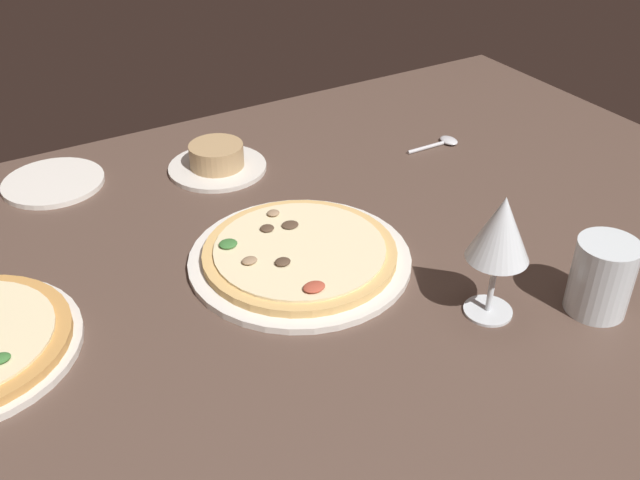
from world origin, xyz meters
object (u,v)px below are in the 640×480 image
object	(u,v)px
spoon	(443,142)
side_plate	(53,182)
water_glass	(601,282)
pizza_main	(300,255)
wine_glass_far	(501,232)
ramekin_on_saucer	(217,160)

from	to	relation	value
spoon	side_plate	bearing A→B (deg)	162.31
water_glass	spoon	distance (cm)	50.66
pizza_main	wine_glass_far	bearing A→B (deg)	-54.74
wine_glass_far	ramekin_on_saucer	bearing A→B (deg)	105.04
ramekin_on_saucer	spoon	bearing A→B (deg)	-16.80
pizza_main	water_glass	world-z (taller)	water_glass
pizza_main	side_plate	bearing A→B (deg)	121.44
wine_glass_far	water_glass	xyz separation A→B (cm)	(12.61, -6.51, -8.20)
wine_glass_far	spoon	xyz separation A→B (cm)	(26.02, 42.18, -12.16)
wine_glass_far	water_glass	size ratio (longest dim) A/B	1.70
side_plate	water_glass	bearing A→B (deg)	-52.58
water_glass	spoon	bearing A→B (deg)	74.60
ramekin_on_saucer	side_plate	distance (cm)	27.93
ramekin_on_saucer	wine_glass_far	distance (cm)	57.41
wine_glass_far	spoon	world-z (taller)	wine_glass_far
ramekin_on_saucer	pizza_main	bearing A→B (deg)	-92.15
water_glass	side_plate	distance (cm)	88.32
pizza_main	wine_glass_far	world-z (taller)	wine_glass_far
spoon	wine_glass_far	bearing A→B (deg)	-121.67
side_plate	wine_glass_far	bearing A→B (deg)	-57.17
wine_glass_far	spoon	bearing A→B (deg)	58.33
ramekin_on_saucer	water_glass	distance (cm)	66.82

